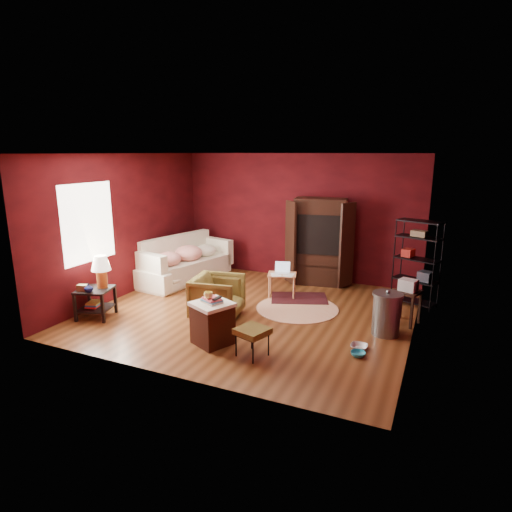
{
  "coord_description": "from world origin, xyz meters",
  "views": [
    {
      "loc": [
        3.06,
        -6.63,
        2.82
      ],
      "look_at": [
        0.0,
        0.2,
        1.0
      ],
      "focal_mm": 30.0,
      "sensor_mm": 36.0,
      "label": 1
    }
  ],
  "objects": [
    {
      "name": "pet_bowl_turquoise",
      "position": [
        2.11,
        -0.96,
        0.11
      ],
      "size": [
        0.22,
        0.08,
        0.21
      ],
      "primitive_type": "imported",
      "rotation": [
        0.0,
        0.0,
        0.09
      ],
      "color": "teal",
      "rests_on": "ground"
    },
    {
      "name": "rug_round",
      "position": [
        0.71,
        0.49,
        0.01
      ],
      "size": [
        1.75,
        1.75,
        0.01
      ],
      "rotation": [
        0.0,
        0.0,
        0.17
      ],
      "color": "beige",
      "rests_on": "ground"
    },
    {
      "name": "pet_bowl_steel",
      "position": [
        2.07,
        -0.71,
        0.13
      ],
      "size": [
        0.25,
        0.07,
        0.25
      ],
      "primitive_type": "imported",
      "rotation": [
        0.0,
        0.0,
        -0.02
      ],
      "color": "silver",
      "rests_on": "ground"
    },
    {
      "name": "rug_oriental",
      "position": [
        0.56,
        1.03,
        0.01
      ],
      "size": [
        1.28,
        1.07,
        0.01
      ],
      "rotation": [
        0.0,
        0.0,
        0.37
      ],
      "color": "#4C141A",
      "rests_on": "ground"
    },
    {
      "name": "hamper",
      "position": [
        0.01,
        -1.42,
        0.34
      ],
      "size": [
        0.7,
        0.7,
        0.74
      ],
      "rotation": [
        0.0,
        0.0,
        -0.43
      ],
      "color": "#431C0F",
      "rests_on": "ground"
    },
    {
      "name": "armchair",
      "position": [
        -0.43,
        -0.48,
        0.41
      ],
      "size": [
        0.87,
        0.91,
        0.82
      ],
      "primitive_type": "imported",
      "rotation": [
        0.0,
        0.0,
        1.73
      ],
      "color": "black",
      "rests_on": "ground"
    },
    {
      "name": "room",
      "position": [
        -0.04,
        -0.01,
        1.4
      ],
      "size": [
        5.54,
        5.04,
        2.84
      ],
      "color": "brown",
      "rests_on": "ground"
    },
    {
      "name": "mug",
      "position": [
        -0.02,
        -1.46,
        0.79
      ],
      "size": [
        0.14,
        0.11,
        0.13
      ],
      "primitive_type": "imported",
      "rotation": [
        0.0,
        0.0,
        -0.09
      ],
      "color": "#FAEA7A",
      "rests_on": "hamper"
    },
    {
      "name": "wire_shelving",
      "position": [
        2.66,
        1.57,
        0.89
      ],
      "size": [
        0.86,
        0.6,
        1.62
      ],
      "rotation": [
        0.0,
        0.0,
        -0.36
      ],
      "color": "black",
      "rests_on": "ground"
    },
    {
      "name": "trash_can",
      "position": [
        2.35,
        -0.02,
        0.35
      ],
      "size": [
        0.56,
        0.56,
        0.74
      ],
      "rotation": [
        0.0,
        0.0,
        0.21
      ],
      "color": "slate",
      "rests_on": "ground"
    },
    {
      "name": "vase",
      "position": [
        -2.33,
        -1.51,
        0.59
      ],
      "size": [
        0.19,
        0.2,
        0.15
      ],
      "primitive_type": "imported",
      "rotation": [
        0.0,
        0.0,
        0.42
      ],
      "color": "#0C113D",
      "rests_on": "side_table"
    },
    {
      "name": "laptop_desk",
      "position": [
        0.2,
        1.02,
        0.43
      ],
      "size": [
        0.65,
        0.56,
        0.69
      ],
      "rotation": [
        0.0,
        0.0,
        0.3
      ],
      "color": "#ED9D6C",
      "rests_on": "ground"
    },
    {
      "name": "footstool",
      "position": [
        0.73,
        -1.56,
        0.36
      ],
      "size": [
        0.51,
        0.51,
        0.42
      ],
      "rotation": [
        0.0,
        0.0,
        -0.32
      ],
      "color": "black",
      "rests_on": "ground"
    },
    {
      "name": "small_stand",
      "position": [
        2.6,
        0.58,
        0.58
      ],
      "size": [
        0.49,
        0.49,
        0.78
      ],
      "rotation": [
        0.0,
        0.0,
        -0.32
      ],
      "color": "black",
      "rests_on": "ground"
    },
    {
      "name": "sofa",
      "position": [
        -2.2,
        1.14,
        0.43
      ],
      "size": [
        0.9,
        2.27,
        0.86
      ],
      "primitive_type": "imported",
      "rotation": [
        0.0,
        0.0,
        1.45
      ],
      "color": "white",
      "rests_on": "ground"
    },
    {
      "name": "tv_armoire",
      "position": [
        0.61,
        2.19,
        0.98
      ],
      "size": [
        1.46,
        0.93,
        1.87
      ],
      "rotation": [
        0.0,
        0.0,
        0.17
      ],
      "color": "black",
      "rests_on": "ground"
    },
    {
      "name": "sofa_cushions",
      "position": [
        -2.18,
        1.17,
        0.45
      ],
      "size": [
        1.36,
        2.32,
        0.91
      ],
      "rotation": [
        0.0,
        0.0,
        -0.24
      ],
      "color": "white",
      "rests_on": "sofa"
    },
    {
      "name": "side_table",
      "position": [
        -2.34,
        -1.27,
        0.65
      ],
      "size": [
        0.69,
        0.69,
        1.09
      ],
      "rotation": [
        0.0,
        0.0,
        0.31
      ],
      "color": "black",
      "rests_on": "ground"
    }
  ]
}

